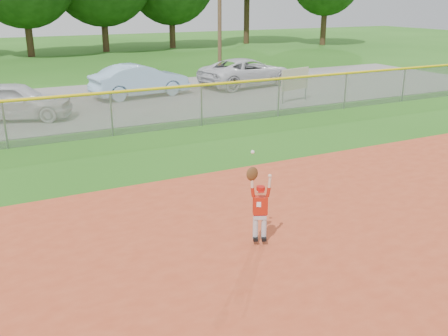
# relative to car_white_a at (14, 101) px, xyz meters

# --- Properties ---
(ground) EXTENTS (120.00, 120.00, 0.00)m
(ground) POSITION_rel_car_white_a_xyz_m (2.70, -14.02, -0.75)
(ground) COLOR #245D15
(ground) RESTS_ON ground
(parking_strip) EXTENTS (44.00, 10.00, 0.03)m
(parking_strip) POSITION_rel_car_white_a_xyz_m (2.70, 1.98, -0.74)
(parking_strip) COLOR slate
(parking_strip) RESTS_ON ground
(car_white_a) EXTENTS (4.58, 3.12, 1.45)m
(car_white_a) POSITION_rel_car_white_a_xyz_m (0.00, 0.00, 0.00)
(car_white_a) COLOR silver
(car_white_a) RESTS_ON parking_strip
(car_blue) EXTENTS (4.77, 2.18, 1.52)m
(car_blue) POSITION_rel_car_white_a_xyz_m (5.75, 2.41, 0.03)
(car_blue) COLOR #92BADA
(car_blue) RESTS_ON parking_strip
(car_white_b) EXTENTS (5.59, 3.33, 1.46)m
(car_white_b) POSITION_rel_car_white_a_xyz_m (11.72, 2.75, 0.00)
(car_white_b) COLOR silver
(car_white_b) RESTS_ON parking_strip
(sponsor_sign) EXTENTS (1.68, 0.44, 1.53)m
(sponsor_sign) POSITION_rel_car_white_a_xyz_m (11.56, -1.94, 0.25)
(sponsor_sign) COLOR gray
(sponsor_sign) RESTS_ON ground
(outfield_fence) EXTENTS (40.06, 0.10, 1.55)m
(outfield_fence) POSITION_rel_car_white_a_xyz_m (2.70, -4.02, 0.13)
(outfield_fence) COLOR gray
(outfield_fence) RESTS_ON ground
(ballplayer) EXTENTS (0.47, 0.32, 1.77)m
(ballplayer) POSITION_rel_car_white_a_xyz_m (3.10, -13.12, 0.09)
(ballplayer) COLOR silver
(ballplayer) RESTS_ON ground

